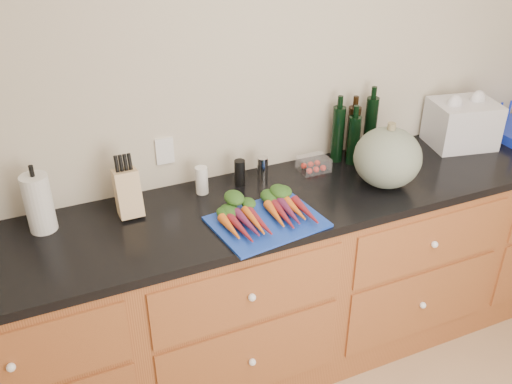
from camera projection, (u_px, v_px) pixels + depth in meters
name	position (u px, v px, depth m)	size (l,w,h in m)	color
wall_back	(285.00, 90.00, 2.64)	(4.10, 0.05, 2.60)	beige
cabinets	(310.00, 276.00, 2.81)	(3.60, 0.64, 0.90)	brown
countertop	(315.00, 194.00, 2.57)	(3.64, 0.62, 0.04)	black
cutting_board	(267.00, 222.00, 2.32)	(0.43, 0.33, 0.01)	#1639AC
carrots	(262.00, 211.00, 2.34)	(0.39, 0.29, 0.06)	orange
squash	(388.00, 158.00, 2.54)	(0.30, 0.30, 0.27)	#576454
paper_towel	(39.00, 203.00, 2.23)	(0.11, 0.11, 0.24)	silver
knife_block	(128.00, 193.00, 2.34)	(0.10, 0.10, 0.20)	tan
grinder_salt	(202.00, 180.00, 2.51)	(0.05, 0.05, 0.13)	white
grinder_pepper	(240.00, 173.00, 2.57)	(0.05, 0.05, 0.12)	black
canister_chrome	(263.00, 169.00, 2.61)	(0.05, 0.05, 0.12)	silver
tomato_box	(314.00, 164.00, 2.71)	(0.14, 0.11, 0.06)	white
bottles	(354.00, 133.00, 2.77)	(0.25, 0.13, 0.30)	black
grocery_bag	(462.00, 124.00, 2.92)	(0.32, 0.25, 0.23)	silver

